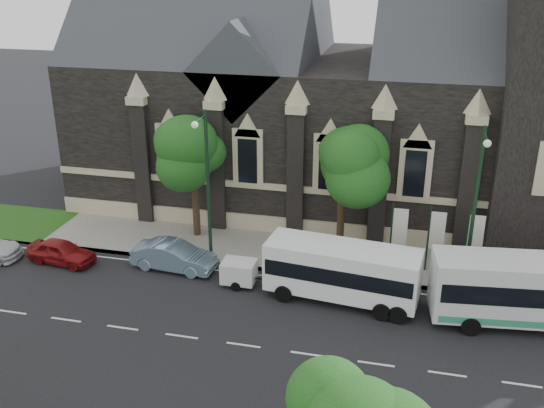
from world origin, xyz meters
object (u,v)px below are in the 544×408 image
(street_lamp_mid, at_px, (207,181))
(banner_flag_right, at_px, (472,238))
(tree_walk_right, at_px, (348,158))
(shuttle_bus, at_px, (342,270))
(street_lamp_near, at_px, (475,203))
(car_far_red, at_px, (61,252))
(sedan, at_px, (174,256))
(banner_flag_center, at_px, (434,234))
(tree_walk_left, at_px, (197,149))
(banner_flag_left, at_px, (397,231))
(box_trailer, at_px, (239,272))

(street_lamp_mid, distance_m, banner_flag_right, 14.67)
(tree_walk_right, bearing_deg, shuttle_bus, -83.92)
(street_lamp_near, distance_m, car_far_red, 22.89)
(banner_flag_right, relative_size, sedan, 0.83)
(sedan, bearing_deg, banner_flag_center, -74.04)
(tree_walk_left, xyz_separation_m, banner_flag_right, (16.08, -1.70, -3.35))
(tree_walk_right, relative_size, banner_flag_center, 1.95)
(shuttle_bus, xyz_separation_m, sedan, (-9.62, 1.12, -0.93))
(shuttle_bus, relative_size, sedan, 1.66)
(street_lamp_near, xyz_separation_m, car_far_red, (-22.39, -1.73, -4.42))
(street_lamp_mid, distance_m, sedan, 4.77)
(tree_walk_left, xyz_separation_m, shuttle_bus, (9.61, -5.68, -4.01))
(street_lamp_near, relative_size, banner_flag_left, 2.25)
(street_lamp_near, bearing_deg, shuttle_bus, -161.48)
(tree_walk_left, xyz_separation_m, banner_flag_center, (14.08, -1.70, -3.35))
(tree_walk_right, xyz_separation_m, street_lamp_mid, (-7.21, -3.62, -0.71))
(tree_walk_right, height_order, street_lamp_near, street_lamp_near)
(street_lamp_mid, distance_m, banner_flag_center, 12.73)
(tree_walk_right, relative_size, car_far_red, 1.93)
(banner_flag_left, bearing_deg, tree_walk_left, 171.98)
(banner_flag_center, bearing_deg, tree_walk_left, 173.11)
(box_trailer, bearing_deg, shuttle_bus, -2.77)
(tree_walk_left, distance_m, street_lamp_near, 16.22)
(banner_flag_right, xyz_separation_m, sedan, (-16.09, -2.85, -1.59))
(shuttle_bus, relative_size, box_trailer, 3.09)
(street_lamp_near, bearing_deg, sedan, -176.57)
(street_lamp_mid, xyz_separation_m, banner_flag_left, (10.29, 1.91, -2.73))
(tree_walk_left, relative_size, banner_flag_left, 1.91)
(street_lamp_mid, relative_size, box_trailer, 3.48)
(banner_flag_center, bearing_deg, shuttle_bus, -138.33)
(banner_flag_center, distance_m, sedan, 14.46)
(banner_flag_center, bearing_deg, banner_flag_right, 0.00)
(street_lamp_near, distance_m, street_lamp_mid, 14.00)
(banner_flag_right, bearing_deg, banner_flag_center, 180.00)
(street_lamp_near, relative_size, banner_flag_center, 2.25)
(tree_walk_right, xyz_separation_m, banner_flag_right, (7.08, -1.71, -3.43))
(tree_walk_left, distance_m, box_trailer, 8.40)
(street_lamp_mid, height_order, banner_flag_right, street_lamp_mid)
(car_far_red, bearing_deg, banner_flag_center, -73.49)
(street_lamp_mid, distance_m, shuttle_bus, 8.77)
(banner_flag_center, distance_m, car_far_red, 21.06)
(street_lamp_near, xyz_separation_m, banner_flag_left, (-3.71, 1.91, -2.73))
(tree_walk_left, height_order, box_trailer, tree_walk_left)
(tree_walk_left, xyz_separation_m, sedan, (-0.00, -4.56, -4.94))
(banner_flag_left, bearing_deg, street_lamp_mid, -169.50)
(banner_flag_right, bearing_deg, banner_flag_left, 180.00)
(banner_flag_left, distance_m, banner_flag_right, 4.00)
(street_lamp_mid, bearing_deg, banner_flag_center, 8.82)
(tree_walk_left, relative_size, car_far_red, 1.89)
(banner_flag_right, bearing_deg, box_trailer, -162.73)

